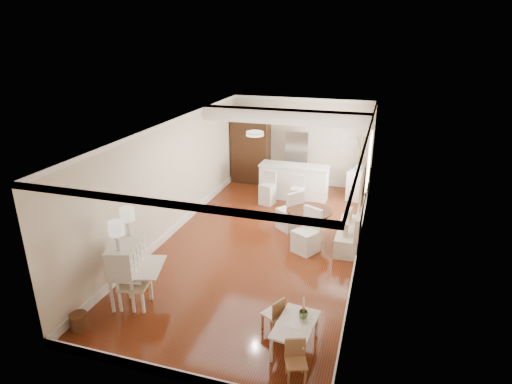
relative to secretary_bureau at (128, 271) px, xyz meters
The scene contains 20 objects.
room 3.94m from the secretary_bureau, 61.82° to the left, with size 9.00×9.04×2.82m.
secretary_bureau is the anchor object (origin of this frame).
gustavian_armchair 0.30m from the secretary_bureau, 34.50° to the right, with size 0.54×0.54×0.94m, color white.
wicker_basket 1.17m from the secretary_bureau, 108.09° to the right, with size 0.29×0.29×0.29m, color #58321B.
kids_table 3.29m from the secretary_bureau, ahead, with size 0.57×0.94×0.47m, color silver.
kids_chair_a 3.18m from the secretary_bureau, ahead, with size 0.32×0.32×0.66m, color #A86F4C.
kids_chair_b 2.80m from the secretary_bureau, ahead, with size 0.30×0.30×0.63m, color tan.
kids_chair_c 3.56m from the secretary_bureau, 17.24° to the right, with size 0.30×0.30×0.62m, color #A6744B.
banquette 5.03m from the secretary_bureau, 42.84° to the left, with size 0.52×1.60×0.98m, color silver.
dining_table 4.44m from the secretary_bureau, 51.86° to the left, with size 1.08×1.08×0.74m, color #4C2818.
slip_chair_near 3.95m from the secretary_bureau, 45.00° to the left, with size 0.49×0.51×1.03m, color white.
slip_chair_far 4.44m from the secretary_bureau, 60.86° to the left, with size 0.50×0.52×1.05m, color silver.
breakfast_counter 6.29m from the secretary_bureau, 73.36° to the left, with size 2.05×0.65×1.03m, color white.
bar_stool_left 5.45m from the secretary_bureau, 77.51° to the left, with size 0.38×0.38×0.96m, color silver.
bar_stool_right 5.74m from the secretary_bureau, 69.03° to the left, with size 0.36×0.36×0.90m, color silver.
pantry_cabinet 7.12m from the secretary_bureau, 89.19° to the left, with size 1.20×0.60×2.30m, color #381E11.
fridge 7.36m from the secretary_bureau, 74.21° to the left, with size 0.75×0.65×1.80m, color silver.
sideboard 7.58m from the secretary_bureau, 61.22° to the left, with size 0.42×0.94×0.90m, color white.
pencil_cup 3.33m from the secretary_bureau, ahead, with size 0.14×0.14×0.11m, color #5A8D52.
branch_vase 7.55m from the secretary_bureau, 61.24° to the left, with size 0.19×0.19×0.20m, color white.
Camera 1 is at (2.57, -8.77, 4.71)m, focal length 30.00 mm.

